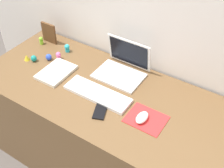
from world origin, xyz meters
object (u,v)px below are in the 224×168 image
(toy_figurine_teal, at_px, (34,58))
(toy_figurine_cyan, at_px, (67,48))
(toy_figurine_blue, at_px, (49,57))
(picture_frame, at_px, (49,33))
(toy_figurine_lime, at_px, (41,40))
(laptop, at_px, (123,65))
(cell_phone, at_px, (100,111))
(toy_figurine_yellow, at_px, (27,57))
(notebook_pad, at_px, (56,72))
(toy_figurine_pink, at_px, (58,55))
(keyboard, at_px, (98,94))
(mouse, at_px, (142,117))

(toy_figurine_teal, height_order, toy_figurine_cyan, toy_figurine_cyan)
(toy_figurine_teal, relative_size, toy_figurine_blue, 1.00)
(picture_frame, bearing_deg, toy_figurine_lime, -120.57)
(picture_frame, bearing_deg, laptop, -1.32)
(cell_phone, distance_m, toy_figurine_yellow, 0.70)
(notebook_pad, height_order, toy_figurine_pink, toy_figurine_pink)
(toy_figurine_lime, distance_m, toy_figurine_cyan, 0.22)
(notebook_pad, bearing_deg, toy_figurine_lime, 146.88)
(notebook_pad, distance_m, picture_frame, 0.39)
(cell_phone, bearing_deg, toy_figurine_yellow, 148.29)
(cell_phone, xyz_separation_m, toy_figurine_cyan, (-0.53, 0.35, 0.03))
(keyboard, xyz_separation_m, toy_figurine_pink, (-0.43, 0.15, 0.02))
(laptop, xyz_separation_m, picture_frame, (-0.64, 0.01, 0.02))
(laptop, bearing_deg, picture_frame, 178.68)
(picture_frame, height_order, toy_figurine_teal, picture_frame)
(keyboard, relative_size, toy_figurine_yellow, 9.90)
(notebook_pad, distance_m, toy_figurine_lime, 0.38)
(keyboard, xyz_separation_m, toy_figurine_lime, (-0.66, 0.23, 0.02))
(cell_phone, distance_m, notebook_pad, 0.45)
(toy_figurine_yellow, relative_size, toy_figurine_blue, 0.94)
(notebook_pad, height_order, toy_figurine_teal, toy_figurine_teal)
(notebook_pad, relative_size, toy_figurine_blue, 5.43)
(toy_figurine_blue, bearing_deg, mouse, -10.09)
(notebook_pad, bearing_deg, toy_figurine_pink, 124.27)
(toy_figurine_teal, distance_m, toy_figurine_blue, 0.10)
(toy_figurine_blue, bearing_deg, cell_phone, -20.20)
(keyboard, bearing_deg, laptop, 86.92)
(cell_phone, relative_size, notebook_pad, 0.53)
(laptop, xyz_separation_m, notebook_pad, (-0.35, -0.24, -0.04))
(keyboard, bearing_deg, toy_figurine_lime, 161.03)
(laptop, xyz_separation_m, mouse, (0.30, -0.30, -0.03))
(keyboard, height_order, picture_frame, picture_frame)
(mouse, distance_m, cell_phone, 0.24)
(toy_figurine_yellow, distance_m, toy_figurine_teal, 0.05)
(notebook_pad, bearing_deg, toy_figurine_blue, 148.00)
(toy_figurine_lime, bearing_deg, toy_figurine_pink, -18.18)
(mouse, xyz_separation_m, toy_figurine_cyan, (-0.75, 0.29, 0.01))
(toy_figurine_cyan, bearing_deg, toy_figurine_teal, -119.38)
(picture_frame, xyz_separation_m, toy_figurine_cyan, (0.19, -0.03, -0.04))
(toy_figurine_lime, height_order, toy_figurine_yellow, toy_figurine_lime)
(toy_figurine_pink, height_order, toy_figurine_cyan, toy_figurine_cyan)
(mouse, bearing_deg, toy_figurine_lime, 165.08)
(cell_phone, relative_size, toy_figurine_yellow, 3.09)
(notebook_pad, xyz_separation_m, toy_figurine_blue, (-0.14, 0.09, 0.01))
(picture_frame, distance_m, toy_figurine_teal, 0.25)
(toy_figurine_lime, xyz_separation_m, toy_figurine_pink, (0.23, -0.08, -0.00))
(mouse, relative_size, notebook_pad, 0.40)
(cell_phone, bearing_deg, laptop, 80.06)
(cell_phone, xyz_separation_m, toy_figurine_pink, (-0.52, 0.25, 0.02))
(cell_phone, height_order, toy_figurine_blue, toy_figurine_blue)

